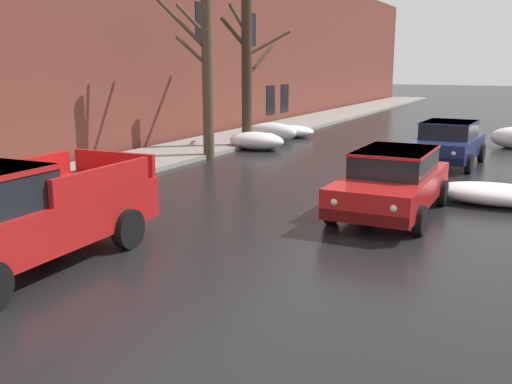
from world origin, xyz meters
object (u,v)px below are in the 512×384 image
(bare_tree_far_down_block, at_px, (247,67))
(sedan_darkblue_parked_kerbside_mid, at_px, (447,142))
(bare_tree_mid_block, at_px, (206,55))
(sedan_red_parked_kerbside_close, at_px, (392,180))
(pickup_truck_red_approaching_near_lane, at_px, (12,216))

(bare_tree_far_down_block, distance_m, sedan_darkblue_parked_kerbside_mid, 8.12)
(bare_tree_mid_block, distance_m, sedan_red_parked_kerbside_close, 9.48)
(sedan_darkblue_parked_kerbside_mid, bearing_deg, bare_tree_mid_block, -162.87)
(bare_tree_mid_block, height_order, pickup_truck_red_approaching_near_lane, bare_tree_mid_block)
(pickup_truck_red_approaching_near_lane, bearing_deg, bare_tree_far_down_block, 102.46)
(sedan_red_parked_kerbside_close, height_order, sedan_darkblue_parked_kerbside_mid, same)
(pickup_truck_red_approaching_near_lane, bearing_deg, sedan_red_parked_kerbside_close, 53.94)
(sedan_red_parked_kerbside_close, xyz_separation_m, sedan_darkblue_parked_kerbside_mid, (0.08, 7.19, -0.00))
(sedan_red_parked_kerbside_close, distance_m, sedan_darkblue_parked_kerbside_mid, 7.19)
(pickup_truck_red_approaching_near_lane, distance_m, sedan_darkblue_parked_kerbside_mid, 14.23)
(bare_tree_mid_block, height_order, bare_tree_far_down_block, bare_tree_mid_block)
(sedan_red_parked_kerbside_close, bearing_deg, sedan_darkblue_parked_kerbside_mid, 89.39)
(bare_tree_mid_block, bearing_deg, sedan_darkblue_parked_kerbside_mid, 17.13)
(bare_tree_far_down_block, bearing_deg, pickup_truck_red_approaching_near_lane, -77.54)
(bare_tree_mid_block, xyz_separation_m, sedan_red_parked_kerbside_close, (7.68, -4.80, -2.79))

